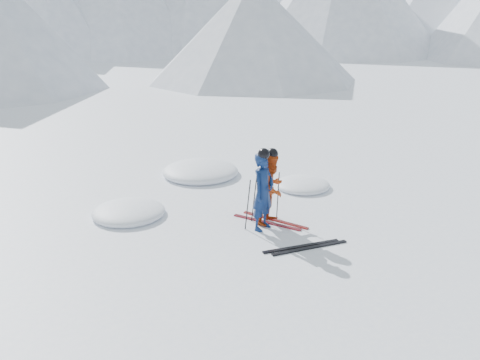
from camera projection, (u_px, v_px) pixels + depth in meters
ground at (312, 218)px, 11.84m from camera, size 160.00×160.00×0.00m
skier_blue at (263, 192)px, 10.99m from camera, size 0.74×0.62×1.73m
skier_red at (272, 188)px, 11.35m from camera, size 0.98×0.89×1.63m
pole_blue_left at (248, 205)px, 11.04m from camera, size 0.12×0.08×1.15m
pole_blue_right at (266, 198)px, 11.41m from camera, size 0.12×0.07×1.15m
pole_red_left at (254, 199)px, 11.48m from camera, size 0.11×0.09×1.09m
pole_red_right at (278, 195)px, 11.71m from camera, size 0.11×0.08×1.09m
ski_worn_left at (267, 222)px, 11.55m from camera, size 0.83×1.57×0.03m
ski_worn_right at (275, 220)px, 11.67m from camera, size 0.73×1.61×0.03m
ski_loose_a at (301, 246)px, 10.39m from camera, size 1.67×0.48×0.03m
ski_loose_b at (310, 248)px, 10.32m from camera, size 1.68×0.42×0.03m
snow_lumps at (201, 186)px, 13.92m from camera, size 6.29×4.33×0.49m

